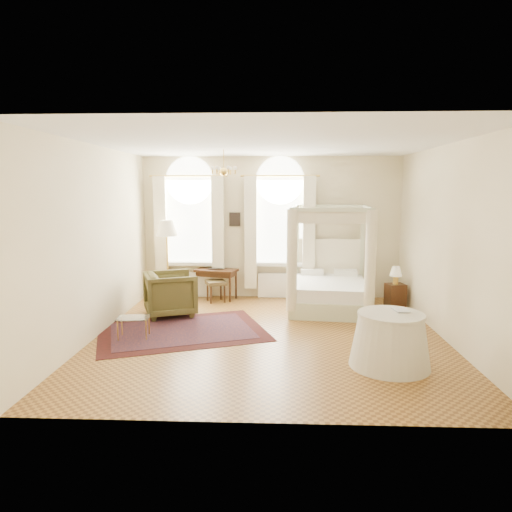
% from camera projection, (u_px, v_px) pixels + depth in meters
% --- Properties ---
extents(ground, '(6.00, 6.00, 0.00)m').
position_uv_depth(ground, '(269.00, 336.00, 7.97)').
color(ground, olive).
rests_on(ground, ground).
extents(room_walls, '(6.00, 6.00, 6.00)m').
position_uv_depth(room_walls, '(269.00, 223.00, 7.69)').
color(room_walls, '#F5E2BA').
rests_on(room_walls, ground).
extents(window_left, '(1.62, 0.27, 3.29)m').
position_uv_depth(window_left, '(190.00, 235.00, 10.68)').
color(window_left, white).
rests_on(window_left, room_walls).
extents(window_right, '(1.62, 0.27, 3.29)m').
position_uv_depth(window_right, '(280.00, 235.00, 10.59)').
color(window_right, white).
rests_on(window_right, room_walls).
extents(chandelier, '(0.51, 0.45, 0.50)m').
position_uv_depth(chandelier, '(224.00, 170.00, 8.78)').
color(chandelier, gold).
rests_on(chandelier, room_walls).
extents(wall_pictures, '(2.54, 0.03, 0.39)m').
position_uv_depth(wall_pictures, '(275.00, 218.00, 10.63)').
color(wall_pictures, black).
rests_on(wall_pictures, room_walls).
extents(canopy_bed, '(1.86, 2.19, 2.20)m').
position_uv_depth(canopy_bed, '(329.00, 286.00, 9.72)').
color(canopy_bed, beige).
rests_on(canopy_bed, ground).
extents(nightstand, '(0.44, 0.41, 0.53)m').
position_uv_depth(nightstand, '(395.00, 296.00, 9.84)').
color(nightstand, '#3C2310').
rests_on(nightstand, ground).
extents(nightstand_lamp, '(0.26, 0.26, 0.38)m').
position_uv_depth(nightstand_lamp, '(396.00, 272.00, 9.75)').
color(nightstand_lamp, gold).
rests_on(nightstand_lamp, nightstand).
extents(writing_desk, '(1.04, 0.73, 0.71)m').
position_uv_depth(writing_desk, '(216.00, 274.00, 10.61)').
color(writing_desk, '#3C2310').
rests_on(writing_desk, ground).
extents(laptop, '(0.37, 0.25, 0.03)m').
position_uv_depth(laptop, '(216.00, 268.00, 10.61)').
color(laptop, black).
rests_on(laptop, writing_desk).
extents(stool, '(0.55, 0.55, 0.48)m').
position_uv_depth(stool, '(216.00, 284.00, 10.37)').
color(stool, '#4E3F21').
rests_on(stool, ground).
extents(armchair, '(1.26, 1.25, 0.89)m').
position_uv_depth(armchair, '(170.00, 294.00, 9.24)').
color(armchair, '#433D1C').
rests_on(armchair, ground).
extents(coffee_table, '(0.58, 0.44, 0.37)m').
position_uv_depth(coffee_table, '(133.00, 319.00, 7.82)').
color(coffee_table, silver).
rests_on(coffee_table, ground).
extents(floor_lamp, '(0.48, 0.48, 1.87)m').
position_uv_depth(floor_lamp, '(167.00, 232.00, 10.17)').
color(floor_lamp, gold).
rests_on(floor_lamp, ground).
extents(oriental_rug, '(3.45, 2.96, 0.01)m').
position_uv_depth(oriental_rug, '(182.00, 331.00, 8.24)').
color(oriental_rug, '#3E100F').
rests_on(oriental_rug, ground).
extents(side_table, '(1.16, 1.16, 0.79)m').
position_uv_depth(side_table, '(390.00, 340.00, 6.58)').
color(side_table, silver).
rests_on(side_table, ground).
extents(book, '(0.23, 0.29, 0.03)m').
position_uv_depth(book, '(394.00, 310.00, 6.62)').
color(book, black).
rests_on(book, side_table).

